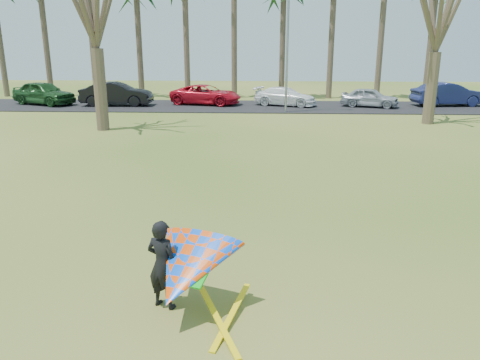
{
  "coord_description": "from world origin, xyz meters",
  "views": [
    {
      "loc": [
        0.59,
        -9.33,
        4.4
      ],
      "look_at": [
        0.0,
        2.0,
        1.1
      ],
      "focal_mm": 35.0,
      "sensor_mm": 36.0,
      "label": 1
    }
  ],
  "objects_px": {
    "car_0": "(44,93)",
    "car_4": "(370,97)",
    "streetlight": "(290,43)",
    "car_2": "(206,95)",
    "car_5": "(448,94)",
    "car_1": "(117,94)",
    "bare_tree_right": "(441,2)",
    "kite_flyer": "(184,269)",
    "car_3": "(285,96)"
  },
  "relations": [
    {
      "from": "car_0",
      "to": "car_4",
      "type": "xyz_separation_m",
      "value": [
        23.97,
        -0.13,
        -0.18
      ]
    },
    {
      "from": "streetlight",
      "to": "car_4",
      "type": "xyz_separation_m",
      "value": [
        5.96,
        2.9,
        -3.72
      ]
    },
    {
      "from": "streetlight",
      "to": "car_2",
      "type": "distance_m",
      "value": 7.92
    },
    {
      "from": "car_5",
      "to": "car_1",
      "type": "bearing_deg",
      "value": 85.01
    },
    {
      "from": "bare_tree_right",
      "to": "streetlight",
      "type": "xyz_separation_m",
      "value": [
        -7.84,
        4.0,
        -2.1
      ]
    },
    {
      "from": "car_5",
      "to": "kite_flyer",
      "type": "relative_size",
      "value": 2.12
    },
    {
      "from": "car_3",
      "to": "kite_flyer",
      "type": "xyz_separation_m",
      "value": [
        -2.8,
        -27.78,
        0.12
      ]
    },
    {
      "from": "car_4",
      "to": "car_5",
      "type": "distance_m",
      "value": 5.92
    },
    {
      "from": "bare_tree_right",
      "to": "car_0",
      "type": "relative_size",
      "value": 1.83
    },
    {
      "from": "streetlight",
      "to": "car_1",
      "type": "xyz_separation_m",
      "value": [
        -12.39,
        2.72,
        -3.56
      ]
    },
    {
      "from": "bare_tree_right",
      "to": "car_3",
      "type": "bearing_deg",
      "value": 136.94
    },
    {
      "from": "car_3",
      "to": "car_5",
      "type": "distance_m",
      "value": 11.86
    },
    {
      "from": "car_0",
      "to": "kite_flyer",
      "type": "distance_m",
      "value": 31.35
    },
    {
      "from": "car_3",
      "to": "car_0",
      "type": "bearing_deg",
      "value": 111.14
    },
    {
      "from": "car_0",
      "to": "car_5",
      "type": "height_order",
      "value": "car_0"
    },
    {
      "from": "bare_tree_right",
      "to": "streetlight",
      "type": "distance_m",
      "value": 9.05
    },
    {
      "from": "car_0",
      "to": "car_1",
      "type": "bearing_deg",
      "value": -69.1
    },
    {
      "from": "car_2",
      "to": "kite_flyer",
      "type": "relative_size",
      "value": 2.19
    },
    {
      "from": "streetlight",
      "to": "car_3",
      "type": "distance_m",
      "value": 5.04
    },
    {
      "from": "streetlight",
      "to": "car_1",
      "type": "distance_m",
      "value": 13.18
    },
    {
      "from": "bare_tree_right",
      "to": "car_0",
      "type": "height_order",
      "value": "bare_tree_right"
    },
    {
      "from": "car_4",
      "to": "streetlight",
      "type": "bearing_deg",
      "value": 135.09
    },
    {
      "from": "car_0",
      "to": "car_3",
      "type": "height_order",
      "value": "car_0"
    },
    {
      "from": "car_4",
      "to": "kite_flyer",
      "type": "distance_m",
      "value": 28.69
    },
    {
      "from": "bare_tree_right",
      "to": "car_2",
      "type": "relative_size",
      "value": 1.76
    },
    {
      "from": "car_0",
      "to": "car_5",
      "type": "distance_m",
      "value": 29.82
    },
    {
      "from": "car_3",
      "to": "car_5",
      "type": "xyz_separation_m",
      "value": [
        11.85,
        0.5,
        0.17
      ]
    },
    {
      "from": "kite_flyer",
      "to": "streetlight",
      "type": "bearing_deg",
      "value": 83.34
    },
    {
      "from": "car_0",
      "to": "kite_flyer",
      "type": "relative_size",
      "value": 2.11
    },
    {
      "from": "streetlight",
      "to": "car_3",
      "type": "xyz_separation_m",
      "value": [
        -0.05,
        3.38,
        -3.74
      ]
    },
    {
      "from": "car_1",
      "to": "car_2",
      "type": "height_order",
      "value": "car_1"
    },
    {
      "from": "car_2",
      "to": "car_5",
      "type": "relative_size",
      "value": 1.03
    },
    {
      "from": "car_4",
      "to": "kite_flyer",
      "type": "relative_size",
      "value": 1.67
    },
    {
      "from": "car_4",
      "to": "car_3",
      "type": "bearing_deg",
      "value": 104.63
    },
    {
      "from": "streetlight",
      "to": "kite_flyer",
      "type": "bearing_deg",
      "value": -96.66
    },
    {
      "from": "car_1",
      "to": "car_3",
      "type": "relative_size",
      "value": 1.13
    },
    {
      "from": "bare_tree_right",
      "to": "streetlight",
      "type": "relative_size",
      "value": 1.15
    },
    {
      "from": "bare_tree_right",
      "to": "car_1",
      "type": "height_order",
      "value": "bare_tree_right"
    },
    {
      "from": "car_1",
      "to": "car_5",
      "type": "relative_size",
      "value": 1.01
    },
    {
      "from": "car_1",
      "to": "bare_tree_right",
      "type": "bearing_deg",
      "value": -110.04
    },
    {
      "from": "car_4",
      "to": "car_5",
      "type": "xyz_separation_m",
      "value": [
        5.84,
        0.97,
        0.16
      ]
    },
    {
      "from": "car_1",
      "to": "car_0",
      "type": "bearing_deg",
      "value": 85.09
    },
    {
      "from": "car_0",
      "to": "car_1",
      "type": "height_order",
      "value": "car_0"
    },
    {
      "from": "car_1",
      "to": "car_2",
      "type": "xyz_separation_m",
      "value": [
        6.45,
        1.02,
        -0.12
      ]
    },
    {
      "from": "car_1",
      "to": "car_2",
      "type": "relative_size",
      "value": 0.98
    },
    {
      "from": "bare_tree_right",
      "to": "streetlight",
      "type": "bearing_deg",
      "value": 152.97
    },
    {
      "from": "bare_tree_right",
      "to": "kite_flyer",
      "type": "bearing_deg",
      "value": -117.65
    },
    {
      "from": "car_1",
      "to": "car_4",
      "type": "distance_m",
      "value": 18.36
    },
    {
      "from": "kite_flyer",
      "to": "car_3",
      "type": "bearing_deg",
      "value": 84.24
    },
    {
      "from": "bare_tree_right",
      "to": "streetlight",
      "type": "height_order",
      "value": "bare_tree_right"
    }
  ]
}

